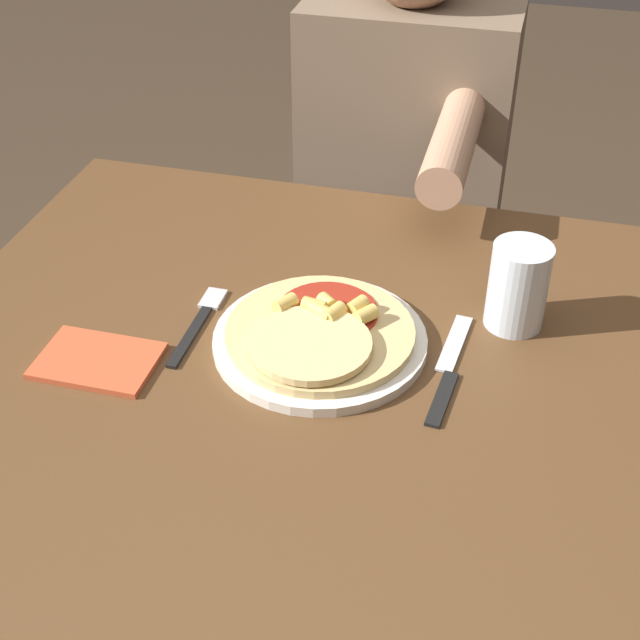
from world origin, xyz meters
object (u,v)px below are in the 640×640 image
object	(u,v)px
person_diner	(405,163)
pizza	(319,332)
fork	(200,321)
drinking_glass	(518,286)
dining_table	(317,432)
plate	(320,341)
knife	(448,370)

from	to	relation	value
person_diner	pizza	bearing A→B (deg)	-89.29
pizza	fork	distance (m)	0.17
drinking_glass	pizza	bearing A→B (deg)	-153.99
drinking_glass	fork	bearing A→B (deg)	-165.55
fork	dining_table	bearing A→B (deg)	-15.88
plate	pizza	world-z (taller)	pizza
dining_table	plate	world-z (taller)	plate
knife	person_diner	size ratio (longest dim) A/B	0.19
plate	drinking_glass	size ratio (longest dim) A/B	2.33
plate	drinking_glass	bearing A→B (deg)	25.13
dining_table	pizza	world-z (taller)	pizza
dining_table	drinking_glass	bearing A→B (deg)	33.87
drinking_glass	person_diner	world-z (taller)	person_diner
pizza	drinking_glass	distance (m)	0.26
dining_table	drinking_glass	distance (m)	0.33
dining_table	person_diner	world-z (taller)	person_diner
pizza	person_diner	size ratio (longest dim) A/B	0.21
person_diner	plate	bearing A→B (deg)	-89.32
dining_table	knife	distance (m)	0.20
pizza	fork	size ratio (longest dim) A/B	1.39
dining_table	fork	distance (m)	0.22
plate	person_diner	bearing A→B (deg)	90.68
plate	pizza	size ratio (longest dim) A/B	1.13
knife	drinking_glass	distance (m)	0.15
pizza	knife	size ratio (longest dim) A/B	1.10
pizza	drinking_glass	xyz separation A→B (m)	(0.24, 0.12, 0.03)
pizza	drinking_glass	size ratio (longest dim) A/B	2.05
drinking_glass	person_diner	xyz separation A→B (m)	(-0.24, 0.57, -0.14)
fork	person_diner	xyz separation A→B (m)	(0.16, 0.68, -0.08)
pizza	dining_table	bearing A→B (deg)	-80.26
person_diner	dining_table	bearing A→B (deg)	-88.80
plate	drinking_glass	distance (m)	0.27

